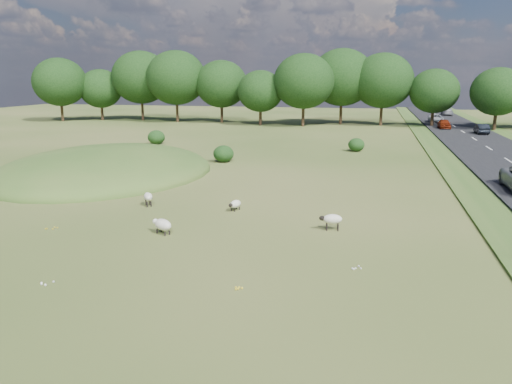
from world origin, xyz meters
TOP-DOWN VIEW (x-y plane):
  - ground at (0.00, 20.00)m, footprint 160.00×160.00m
  - mound at (-12.00, 12.00)m, footprint 16.00×20.00m
  - road at (20.00, 30.00)m, footprint 8.00×150.00m
  - treeline at (-1.06, 55.44)m, footprint 96.28×14.66m
  - shrubs at (-5.91, 25.31)m, footprint 23.75×11.64m
  - sheep_0 at (-1.33, -1.52)m, footprint 1.32×1.02m
  - sheep_1 at (-4.31, 3.27)m, footprint 0.89×1.10m
  - sheep_2 at (6.54, 0.90)m, footprint 1.17×0.64m
  - sheep_3 at (0.93, 3.40)m, footprint 0.71×1.08m
  - car_0 at (18.10, 61.97)m, footprint 2.06×4.48m
  - car_4 at (18.10, 51.90)m, footprint 1.54×3.82m
  - car_5 at (21.90, 78.52)m, footprint 1.88×4.62m
  - car_6 at (21.90, 46.07)m, footprint 1.34×3.83m

SIDE VIEW (x-z plane):
  - ground at x=0.00m, z-range 0.00..0.00m
  - mound at x=-12.00m, z-range -2.00..2.00m
  - road at x=20.00m, z-range 0.00..0.25m
  - sheep_3 at x=0.93m, z-range 0.08..0.68m
  - sheep_0 at x=-1.33m, z-range 0.10..0.84m
  - sheep_1 at x=-4.31m, z-range 0.16..0.95m
  - sheep_2 at x=6.54m, z-range 0.16..0.98m
  - shrubs at x=-5.91m, z-range -0.04..1.52m
  - car_0 at x=18.10m, z-range 0.25..1.49m
  - car_6 at x=21.90m, z-range 0.25..1.51m
  - car_4 at x=18.10m, z-range 0.25..1.55m
  - car_5 at x=21.90m, z-range 0.25..1.59m
  - treeline at x=-1.06m, z-range 0.72..12.41m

